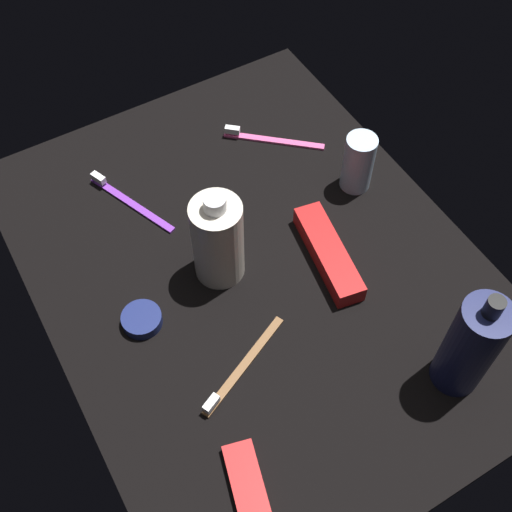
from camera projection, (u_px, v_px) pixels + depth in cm
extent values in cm
cube|color=black|center=(256.00, 269.00, 101.44)|extent=(84.00, 64.00, 1.20)
cylinder|color=#191E4A|center=(470.00, 347.00, 83.63)|extent=(6.70, 6.70, 17.39)
cylinder|color=black|center=(494.00, 307.00, 75.30)|extent=(2.20, 2.20, 2.80)
cylinder|color=silver|center=(218.00, 241.00, 94.56)|extent=(7.60, 7.60, 14.94)
cylinder|color=silver|center=(215.00, 204.00, 87.48)|extent=(3.20, 3.20, 2.20)
cylinder|color=silver|center=(358.00, 163.00, 106.12)|extent=(5.07, 5.07, 10.49)
cube|color=purple|center=(132.00, 203.00, 107.50)|extent=(17.14, 7.85, 0.90)
cube|color=white|center=(98.00, 178.00, 109.22)|extent=(2.82, 1.99, 1.20)
cube|color=brown|center=(244.00, 364.00, 91.19)|extent=(8.55, 16.88, 0.90)
cube|color=white|center=(211.00, 403.00, 86.87)|extent=(2.08, 2.82, 1.20)
cube|color=#E55999|center=(274.00, 140.00, 115.65)|extent=(12.69, 14.40, 0.90)
cube|color=white|center=(232.00, 130.00, 115.55)|extent=(2.53, 2.69, 1.20)
cube|color=red|center=(328.00, 253.00, 100.45)|extent=(18.10, 7.39, 3.20)
cube|color=red|center=(247.00, 484.00, 81.70)|extent=(11.08, 6.53, 1.50)
cylinder|color=navy|center=(143.00, 322.00, 94.51)|extent=(5.90, 5.90, 1.79)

